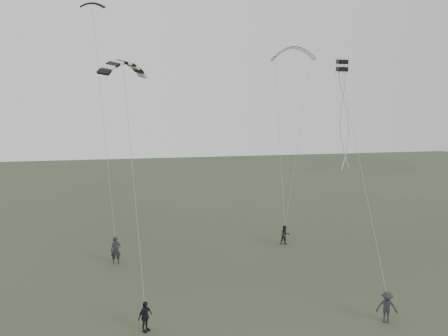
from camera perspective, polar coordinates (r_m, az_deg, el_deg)
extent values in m
plane|color=#343F2A|center=(25.04, 0.32, -17.16)|extent=(140.00, 140.00, 0.00)
imported|color=black|center=(31.20, -13.94, -10.40)|extent=(0.68, 0.45, 1.85)
imported|color=black|center=(34.65, 7.95, -8.67)|extent=(0.75, 0.59, 1.52)
imported|color=black|center=(22.26, -10.27, -18.54)|extent=(0.88, 0.87, 1.49)
imported|color=#26272A|center=(24.10, 20.51, -16.65)|extent=(1.18, 0.97, 1.59)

